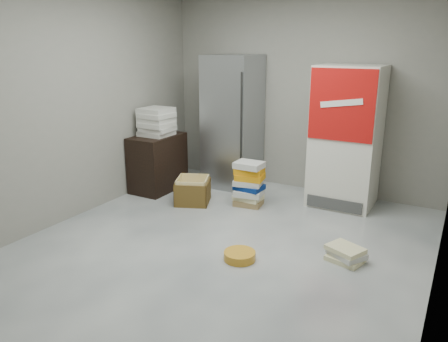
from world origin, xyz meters
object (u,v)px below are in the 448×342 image
steel_fridge (233,122)px  phonebook_stack_main (249,184)px  coke_cooler (346,137)px  wood_shelf (158,163)px  cardboard_box (193,192)px

steel_fridge → phonebook_stack_main: (0.61, -0.68, -0.65)m
coke_cooler → steel_fridge: bearing=179.8°
coke_cooler → wood_shelf: (-2.48, -0.72, -0.50)m
wood_shelf → phonebook_stack_main: bearing=2.1°
coke_cooler → phonebook_stack_main: (-1.04, -0.67, -0.61)m
steel_fridge → coke_cooler: steel_fridge is taller
phonebook_stack_main → cardboard_box: phonebook_stack_main is taller
wood_shelf → cardboard_box: 0.82m
cardboard_box → steel_fridge: bearing=61.6°
steel_fridge → wood_shelf: bearing=-138.7°
steel_fridge → phonebook_stack_main: 1.12m
wood_shelf → cardboard_box: (0.74, -0.22, -0.26)m
coke_cooler → wood_shelf: bearing=-163.7°
cardboard_box → wood_shelf: bearing=139.9°
steel_fridge → wood_shelf: steel_fridge is taller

